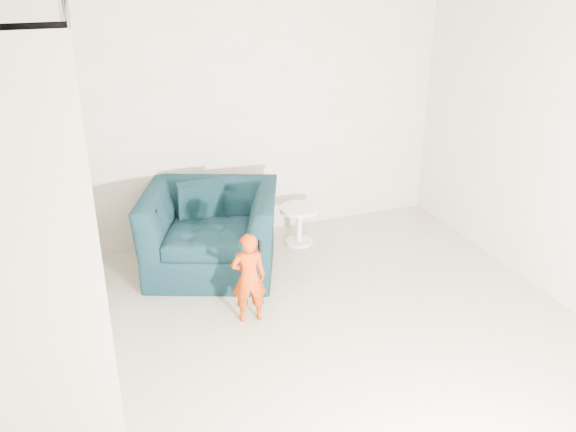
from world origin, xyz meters
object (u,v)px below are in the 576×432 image
object	(u,v)px
armchair	(211,231)
staircase	(23,284)
side_table	(299,219)
toddler	(249,278)

from	to	relation	value
armchair	staircase	world-z (taller)	staircase
armchair	side_table	xyz separation A→B (m)	(1.04, 0.24, -0.13)
toddler	side_table	world-z (taller)	toddler
armchair	side_table	world-z (taller)	armchair
toddler	side_table	size ratio (longest dim) A/B	1.93
toddler	staircase	distance (m)	1.85
toddler	staircase	bearing A→B (deg)	22.84
side_table	staircase	size ratio (longest dim) A/B	0.12
side_table	toddler	bearing A→B (deg)	-127.19
armchair	side_table	size ratio (longest dim) A/B	3.00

